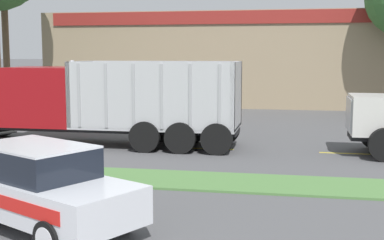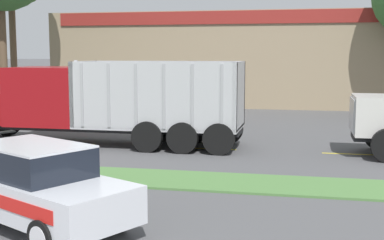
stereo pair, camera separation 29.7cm
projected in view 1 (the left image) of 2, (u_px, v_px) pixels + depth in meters
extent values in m
cube|color=#517F42|center=(151.00, 179.00, 14.63)|extent=(120.00, 2.06, 0.06)
cube|color=yellow|center=(62.00, 144.00, 20.46)|extent=(2.40, 0.14, 0.01)
cube|color=yellow|center=(201.00, 148.00, 19.45)|extent=(2.40, 0.14, 0.01)
cube|color=yellow|center=(355.00, 154.00, 18.43)|extent=(2.40, 0.14, 0.01)
cube|color=black|center=(91.00, 128.00, 20.25)|extent=(11.17, 1.33, 0.18)
cube|color=maroon|center=(46.00, 96.00, 20.44)|extent=(2.73, 2.42, 2.19)
cube|color=black|center=(12.00, 85.00, 20.66)|extent=(0.04, 2.06, 0.99)
cylinder|color=silver|center=(73.00, 79.00, 19.31)|extent=(0.14, 0.14, 1.37)
cube|color=#B7B7BC|center=(157.00, 126.00, 19.75)|extent=(6.03, 2.42, 0.12)
cube|color=#B7B7BC|center=(81.00, 93.00, 20.15)|extent=(0.16, 2.42, 2.37)
cube|color=#B7B7BC|center=(236.00, 95.00, 19.05)|extent=(0.16, 2.42, 2.37)
cube|color=#B7B7BC|center=(148.00, 96.00, 18.50)|extent=(6.03, 0.16, 2.37)
cube|color=#B7B7BC|center=(164.00, 92.00, 20.70)|extent=(6.03, 0.16, 2.37)
cube|color=#A3A3A8|center=(79.00, 95.00, 18.87)|extent=(0.10, 0.04, 2.25)
cube|color=#A3A3A8|center=(106.00, 96.00, 18.68)|extent=(0.10, 0.04, 2.25)
cube|color=#A3A3A8|center=(133.00, 96.00, 18.49)|extent=(0.10, 0.04, 2.25)
cube|color=#A3A3A8|center=(161.00, 97.00, 18.31)|extent=(0.10, 0.04, 2.25)
cube|color=#A3A3A8|center=(190.00, 97.00, 18.12)|extent=(0.10, 0.04, 2.25)
cube|color=#A3A3A8|center=(220.00, 97.00, 17.93)|extent=(0.10, 0.04, 2.25)
cylinder|color=black|center=(3.00, 123.00, 22.25)|extent=(1.09, 0.30, 1.09)
cylinder|color=black|center=(217.00, 139.00, 18.16)|extent=(1.09, 0.30, 1.09)
cylinder|color=black|center=(226.00, 129.00, 20.48)|extent=(1.09, 0.30, 1.09)
cylinder|color=black|center=(180.00, 138.00, 18.40)|extent=(1.09, 0.30, 1.09)
cylinder|color=black|center=(193.00, 128.00, 20.72)|extent=(1.09, 0.30, 1.09)
cylinder|color=black|center=(145.00, 137.00, 18.64)|extent=(1.09, 0.30, 1.09)
cylinder|color=black|center=(161.00, 128.00, 20.96)|extent=(1.09, 0.30, 1.09)
cube|color=silver|center=(381.00, 115.00, 18.10)|extent=(2.02, 2.02, 1.32)
cube|color=#B7B7BC|center=(349.00, 114.00, 18.30)|extent=(0.06, 1.73, 1.12)
cylinder|color=black|center=(375.00, 134.00, 19.39)|extent=(1.08, 0.30, 1.08)
cube|color=silver|center=(43.00, 196.00, 10.41)|extent=(4.53, 3.51, 0.72)
cube|color=black|center=(35.00, 161.00, 10.49)|extent=(2.76, 2.44, 0.58)
cube|color=silver|center=(34.00, 146.00, 10.45)|extent=(2.76, 2.44, 0.04)
cube|color=red|center=(2.00, 202.00, 9.71)|extent=(2.97, 1.58, 0.25)
cylinder|color=black|center=(49.00, 239.00, 9.00)|extent=(0.67, 0.48, 0.66)
cylinder|color=black|center=(121.00, 216.00, 10.30)|extent=(0.67, 0.48, 0.66)
cylinder|color=silver|center=(125.00, 215.00, 10.38)|extent=(0.41, 0.23, 0.46)
cylinder|color=black|center=(40.00, 194.00, 11.91)|extent=(0.67, 0.48, 0.66)
cylinder|color=silver|center=(44.00, 193.00, 11.99)|extent=(0.41, 0.23, 0.46)
cube|color=#9E896B|center=(316.00, 59.00, 37.91)|extent=(35.80, 12.00, 6.09)
cube|color=maroon|center=(320.00, 16.00, 31.69)|extent=(34.01, 0.10, 0.80)
cylinder|color=brown|center=(6.00, 50.00, 31.09)|extent=(0.38, 0.38, 7.32)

